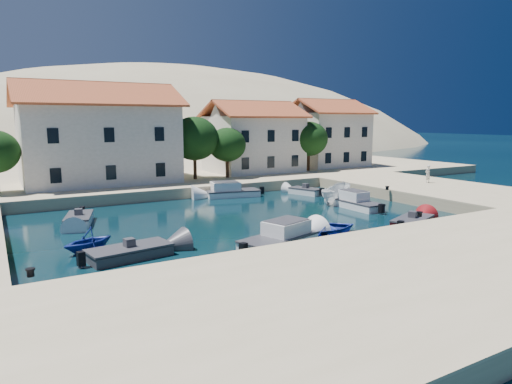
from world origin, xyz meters
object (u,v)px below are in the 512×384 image
Objects in this scene: rowboat_south at (322,234)px; cabin_cruiser_east at (358,203)px; building_left at (99,132)px; building_mid at (253,136)px; building_right at (327,132)px; cabin_cruiser_south at (279,239)px; pedestrian at (428,174)px; boat_east at (335,203)px.

rowboat_south is 9.30m from cabin_cruiser_east.
building_mid is at bearing 3.18° from building_left.
building_right reaches higher than cabin_cruiser_south.
building_mid is 1.11× the size of building_right.
boat_east is at bearing -3.96° from pedestrian.
boat_east is (7.93, 8.13, 0.00)m from rowboat_south.
cabin_cruiser_east is (7.76, 5.10, 0.48)m from rowboat_south.
building_mid is 12.04m from building_right.
pedestrian is at bearing -76.22° from cabin_cruiser_east.
cabin_cruiser_south is 14.99m from boat_east.
building_right reaches higher than boat_east.
building_mid reaches higher than boat_east.
cabin_cruiser_south is 1.10× the size of rowboat_south.
building_right is 23.64m from boat_east.
building_right is 19.13m from pedestrian.
pedestrian reaches higher than cabin_cruiser_south.
cabin_cruiser_south reaches higher than rowboat_south.
building_right is 5.36× the size of pedestrian.
pedestrian is at bearing -59.91° from rowboat_south.
building_left reaches higher than cabin_cruiser_south.
cabin_cruiser_south is (-13.63, -26.58, -4.75)m from building_mid.
pedestrian reaches higher than rowboat_south.
building_left is at bearing -176.82° from building_mid.
cabin_cruiser_south is 24.93m from pedestrian.
building_right is at bearing 4.76° from building_mid.
building_mid is (18.00, 1.00, -0.71)m from building_left.
building_right is 37.98m from cabin_cruiser_south.
pedestrian is at bearing 4.00° from cabin_cruiser_south.
building_right is 1.80× the size of cabin_cruiser_south.
cabin_cruiser_east is 0.94× the size of boat_east.
boat_east is 2.60× the size of pedestrian.
cabin_cruiser_east is at bearing 148.44° from boat_east.
building_left is at bearing -176.19° from building_right.
building_left reaches higher than building_mid.
boat_east is at bearing -126.85° from building_right.
boat_east is (-13.79, -18.40, -5.47)m from building_right.
cabin_cruiser_south is (-25.63, -27.58, -5.00)m from building_right.
rowboat_south is at bearing 123.48° from cabin_cruiser_east.
pedestrian is at bearing -61.45° from building_mid.
boat_east is (11.84, 9.18, -0.48)m from cabin_cruiser_south.
cabin_cruiser_south is 13.19m from cabin_cruiser_east.
cabin_cruiser_east reaches higher than boat_east.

